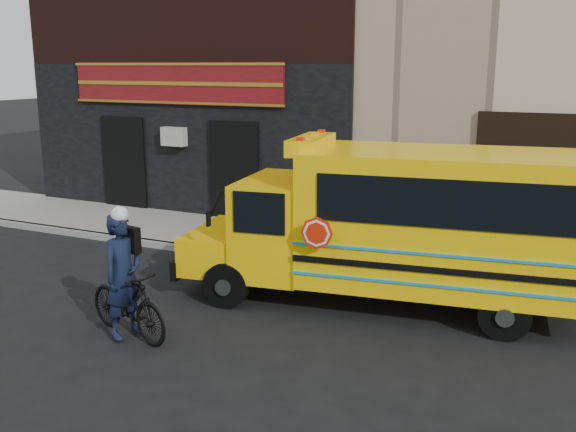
# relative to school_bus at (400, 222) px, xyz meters

# --- Properties ---
(ground) EXTENTS (120.00, 120.00, 0.00)m
(ground) POSITION_rel_school_bus_xyz_m (-2.34, -1.39, -1.51)
(ground) COLOR black
(ground) RESTS_ON ground
(curb) EXTENTS (40.00, 0.20, 0.15)m
(curb) POSITION_rel_school_bus_xyz_m (-2.34, 1.21, -1.43)
(curb) COLOR gray
(curb) RESTS_ON ground
(sidewalk) EXTENTS (40.00, 3.00, 0.15)m
(sidewalk) POSITION_rel_school_bus_xyz_m (-2.34, 2.71, -1.43)
(sidewalk) COLOR slate
(sidewalk) RESTS_ON ground
(school_bus) EXTENTS (7.13, 3.07, 2.92)m
(school_bus) POSITION_rel_school_bus_xyz_m (0.00, 0.00, 0.00)
(school_bus) COLOR black
(school_bus) RESTS_ON ground
(bicycle) EXTENTS (1.93, 1.02, 1.11)m
(bicycle) POSITION_rel_school_bus_xyz_m (-3.40, -3.09, -0.95)
(bicycle) COLOR black
(bicycle) RESTS_ON ground
(cyclist) EXTENTS (0.57, 0.77, 1.93)m
(cyclist) POSITION_rel_school_bus_xyz_m (-3.39, -3.15, -0.54)
(cyclist) COLOR black
(cyclist) RESTS_ON ground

